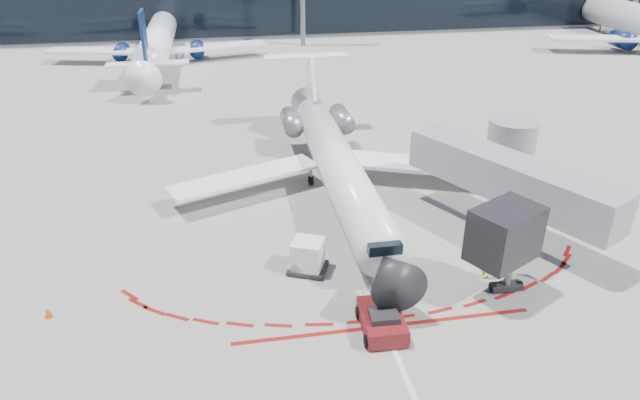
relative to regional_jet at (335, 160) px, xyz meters
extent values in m
plane|color=gray|center=(-0.49, -2.63, -2.29)|extent=(260.00, 260.00, 0.00)
cube|color=silver|center=(-0.49, -0.63, -2.28)|extent=(0.25, 40.00, 0.01)
cube|color=maroon|center=(-0.49, -14.13, -2.28)|extent=(14.00, 0.25, 0.01)
cube|color=black|center=(-0.49, 50.32, 2.71)|extent=(150.00, 0.20, 9.00)
cube|color=#9A9CA2|center=(8.51, -7.13, 1.31)|extent=(8.22, 12.61, 2.30)
cube|color=black|center=(5.46, -12.87, 1.31)|extent=(3.86, 3.44, 2.60)
cylinder|color=slate|center=(6.26, -12.47, -1.09)|extent=(0.36, 0.36, 2.40)
cube|color=black|center=(6.26, -12.47, -2.07)|extent=(1.60, 0.60, 0.30)
cylinder|color=#9A9CA2|center=(11.56, -1.40, 0.11)|extent=(3.20, 3.20, 4.80)
cylinder|color=black|center=(11.56, -1.40, -2.04)|extent=(4.00, 4.00, 0.50)
cylinder|color=white|center=(0.00, -1.13, -0.03)|extent=(2.59, 21.13, 2.59)
cone|color=black|center=(0.00, -13.04, -0.03)|extent=(2.59, 2.69, 2.59)
cone|color=white|center=(0.00, 11.17, -0.03)|extent=(2.59, 3.46, 2.59)
cube|color=black|center=(0.00, -11.50, 0.50)|extent=(1.63, 1.34, 0.53)
cube|color=white|center=(-5.96, 0.31, -0.90)|extent=(10.29, 6.10, 0.30)
cube|color=white|center=(5.96, 0.31, -0.90)|extent=(10.29, 6.10, 0.30)
cube|color=white|center=(0.00, 10.21, 2.27)|extent=(0.24, 4.51, 4.59)
cube|color=white|center=(0.00, 12.23, 4.00)|extent=(6.92, 1.54, 0.15)
cylinder|color=slate|center=(-1.97, 7.33, 0.21)|extent=(1.44, 3.27, 1.44)
cylinder|color=slate|center=(1.97, 7.33, 0.21)|extent=(1.44, 3.27, 1.44)
cylinder|color=black|center=(0.00, -9.97, -2.02)|extent=(0.21, 0.54, 0.54)
cylinder|color=black|center=(-1.44, 1.27, -1.98)|extent=(0.29, 0.61, 0.61)
cylinder|color=black|center=(1.44, 1.27, -1.98)|extent=(0.29, 0.61, 0.61)
cylinder|color=slate|center=(0.00, -9.97, -1.76)|extent=(0.17, 0.17, 1.06)
cube|color=#4F0E0B|center=(-0.70, -14.34, -1.79)|extent=(1.93, 2.97, 0.81)
cube|color=black|center=(-0.71, -14.61, -1.25)|extent=(1.31, 1.14, 0.32)
cylinder|color=slate|center=(-0.61, -12.35, -1.97)|extent=(0.19, 2.35, 0.09)
cylinder|color=black|center=(-1.60, -15.29, -2.00)|extent=(0.28, 0.59, 0.58)
cylinder|color=black|center=(0.12, -15.37, -2.00)|extent=(0.28, 0.59, 0.58)
cylinder|color=black|center=(-1.51, -13.31, -2.00)|extent=(0.28, 0.59, 0.58)
cylinder|color=black|center=(0.20, -13.38, -2.00)|extent=(0.28, 0.59, 0.58)
imported|color=#D5FF1A|center=(5.66, -11.32, -1.45)|extent=(0.67, 0.50, 1.67)
cube|color=black|center=(-3.26, -9.08, -2.12)|extent=(2.43, 2.27, 0.21)
cube|color=white|center=(-3.26, -9.08, -1.25)|extent=(1.99, 1.94, 1.54)
cylinder|color=black|center=(-4.22, -9.35, -2.19)|extent=(0.17, 0.22, 0.19)
cylinder|color=black|center=(-2.80, -9.96, -2.19)|extent=(0.17, 0.22, 0.19)
cylinder|color=black|center=(-3.72, -8.20, -2.19)|extent=(0.17, 0.22, 0.19)
cylinder|color=black|center=(-2.30, -8.81, -2.19)|extent=(0.17, 0.22, 0.19)
cone|color=#DB4104|center=(-15.82, -10.77, -2.04)|extent=(0.37, 0.37, 0.51)
cone|color=#DB4104|center=(-1.30, -14.85, -2.02)|extent=(0.38, 0.38, 0.53)
camera|label=1|loc=(-6.94, -33.87, 14.85)|focal=32.00mm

